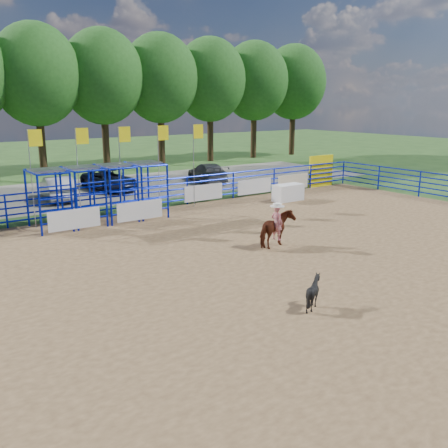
{
  "coord_description": "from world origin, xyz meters",
  "views": [
    {
      "loc": [
        -10.25,
        -12.42,
        5.33
      ],
      "look_at": [
        -0.9,
        1.0,
        1.3
      ],
      "focal_mm": 40.0,
      "sensor_mm": 36.0,
      "label": 1
    }
  ],
  "objects_px": {
    "horse_and_rider": "(277,226)",
    "car_c": "(109,180)",
    "car_d": "(208,173)",
    "announcer_table": "(288,193)",
    "car_b": "(57,188)",
    "calf": "(313,292)"
  },
  "relations": [
    {
      "from": "horse_and_rider",
      "to": "car_c",
      "type": "bearing_deg",
      "value": 91.05
    },
    {
      "from": "car_d",
      "to": "announcer_table",
      "type": "bearing_deg",
      "value": 104.77
    },
    {
      "from": "announcer_table",
      "to": "car_d",
      "type": "bearing_deg",
      "value": 90.05
    },
    {
      "from": "announcer_table",
      "to": "car_b",
      "type": "height_order",
      "value": "car_b"
    },
    {
      "from": "car_c",
      "to": "car_d",
      "type": "height_order",
      "value": "car_d"
    },
    {
      "from": "horse_and_rider",
      "to": "car_b",
      "type": "bearing_deg",
      "value": 105.54
    },
    {
      "from": "calf",
      "to": "car_c",
      "type": "relative_size",
      "value": 0.2
    },
    {
      "from": "announcer_table",
      "to": "car_d",
      "type": "relative_size",
      "value": 0.39
    },
    {
      "from": "calf",
      "to": "car_b",
      "type": "distance_m",
      "value": 18.88
    },
    {
      "from": "car_c",
      "to": "calf",
      "type": "bearing_deg",
      "value": -103.02
    },
    {
      "from": "calf",
      "to": "car_c",
      "type": "xyz_separation_m",
      "value": [
        2.64,
        20.3,
        0.17
      ]
    },
    {
      "from": "horse_and_rider",
      "to": "car_d",
      "type": "xyz_separation_m",
      "value": [
        6.39,
        14.54,
        -0.17
      ]
    },
    {
      "from": "horse_and_rider",
      "to": "calf",
      "type": "xyz_separation_m",
      "value": [
        -2.92,
        -4.88,
        -0.37
      ]
    },
    {
      "from": "calf",
      "to": "car_b",
      "type": "xyz_separation_m",
      "value": [
        -0.96,
        18.85,
        0.22
      ]
    },
    {
      "from": "announcer_table",
      "to": "calf",
      "type": "xyz_separation_m",
      "value": [
        -9.33,
        -11.35,
        -0.02
      ]
    },
    {
      "from": "car_b",
      "to": "horse_and_rider",
      "type": "bearing_deg",
      "value": 112.63
    },
    {
      "from": "announcer_table",
      "to": "car_b",
      "type": "bearing_deg",
      "value": 143.9
    },
    {
      "from": "announcer_table",
      "to": "horse_and_rider",
      "type": "relative_size",
      "value": 0.73
    },
    {
      "from": "horse_and_rider",
      "to": "calf",
      "type": "height_order",
      "value": "horse_and_rider"
    },
    {
      "from": "car_c",
      "to": "horse_and_rider",
      "type": "bearing_deg",
      "value": -94.55
    },
    {
      "from": "announcer_table",
      "to": "calf",
      "type": "bearing_deg",
      "value": -129.41
    },
    {
      "from": "announcer_table",
      "to": "car_d",
      "type": "xyz_separation_m",
      "value": [
        -0.01,
        8.07,
        0.17
      ]
    }
  ]
}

